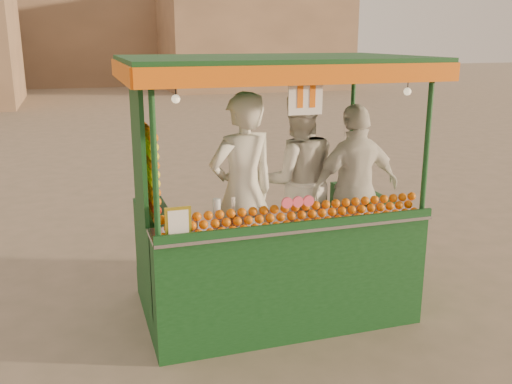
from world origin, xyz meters
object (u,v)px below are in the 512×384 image
object	(u,v)px
vendor_middle	(297,181)
vendor_right	(355,189)
vendor_left	(243,193)
juice_cart	(269,236)

from	to	relation	value
vendor_middle	vendor_right	xyz separation A→B (m)	(0.51, -0.26, -0.06)
vendor_right	vendor_left	bearing A→B (deg)	-2.67
vendor_middle	juice_cart	bearing A→B (deg)	50.32
juice_cart	vendor_left	bearing A→B (deg)	162.01
vendor_left	vendor_middle	distance (m)	0.75
juice_cart	vendor_middle	bearing A→B (deg)	43.21
juice_cart	vendor_middle	world-z (taller)	juice_cart
vendor_left	vendor_right	world-z (taller)	vendor_left
vendor_left	vendor_middle	world-z (taller)	vendor_left
juice_cart	vendor_right	size ratio (longest dim) A/B	1.58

